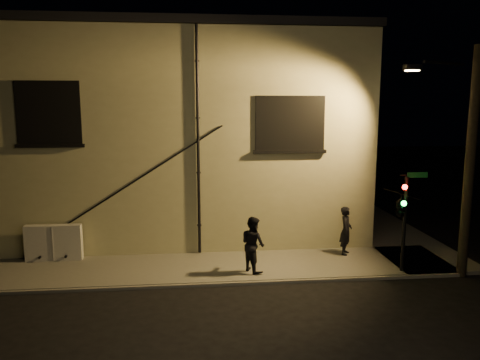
{
  "coord_description": "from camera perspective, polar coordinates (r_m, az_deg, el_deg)",
  "views": [
    {
      "loc": [
        -2.04,
        -14.13,
        5.75
      ],
      "look_at": [
        -0.38,
        1.8,
        3.09
      ],
      "focal_mm": 35.0,
      "sensor_mm": 36.0,
      "label": 1
    }
  ],
  "objects": [
    {
      "name": "streetlamp_pole",
      "position": [
        16.81,
        25.93,
        2.41
      ],
      "size": [
        2.03,
        1.4,
        7.53
      ],
      "color": "black",
      "rests_on": "ground"
    },
    {
      "name": "building",
      "position": [
        23.18,
        -8.34,
        6.01
      ],
      "size": [
        16.2,
        12.23,
        8.8
      ],
      "color": "tan",
      "rests_on": "ground"
    },
    {
      "name": "ground",
      "position": [
        15.39,
        2.16,
        -12.51
      ],
      "size": [
        90.0,
        90.0,
        0.0
      ],
      "primitive_type": "plane",
      "color": "black"
    },
    {
      "name": "utility_cabinet",
      "position": [
        18.25,
        -21.75,
        -7.1
      ],
      "size": [
        1.97,
        0.33,
        1.3
      ],
      "primitive_type": "cube",
      "color": "#B2B2A9",
      "rests_on": "sidewalk"
    },
    {
      "name": "sidewalk",
      "position": [
        19.65,
        3.91,
        -7.43
      ],
      "size": [
        21.0,
        16.0,
        0.12
      ],
      "color": "#56564E",
      "rests_on": "ground"
    },
    {
      "name": "traffic_signal",
      "position": [
        16.27,
        19.05,
        -3.03
      ],
      "size": [
        1.3,
        1.99,
        3.37
      ],
      "color": "black",
      "rests_on": "sidewalk"
    },
    {
      "name": "pedestrian_b",
      "position": [
        15.83,
        1.59,
        -7.81
      ],
      "size": [
        1.07,
        1.15,
        1.88
      ],
      "primitive_type": "imported",
      "rotation": [
        0.0,
        0.0,
        2.09
      ],
      "color": "black",
      "rests_on": "sidewalk"
    },
    {
      "name": "pedestrian_a",
      "position": [
        17.99,
        12.78,
        -6.03
      ],
      "size": [
        0.68,
        0.78,
        1.81
      ],
      "primitive_type": "imported",
      "rotation": [
        0.0,
        0.0,
        1.11
      ],
      "color": "black",
      "rests_on": "sidewalk"
    }
  ]
}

